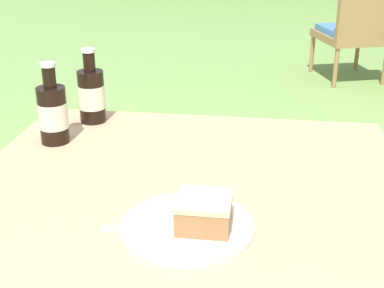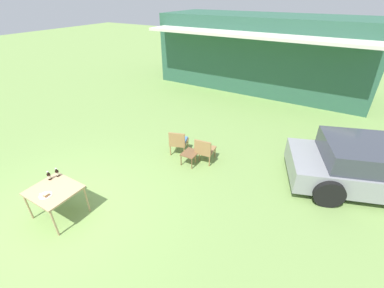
# 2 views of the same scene
# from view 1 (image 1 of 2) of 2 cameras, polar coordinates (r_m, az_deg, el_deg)

# --- Properties ---
(wicker_chair_cushioned) EXTENTS (0.64, 0.68, 0.78)m
(wicker_chair_cushioned) POSITION_cam_1_polar(r_m,az_deg,el_deg) (4.70, 16.90, 11.49)
(wicker_chair_cushioned) COLOR #9E7547
(wicker_chair_cushioned) RESTS_ON ground_plane
(patio_table) EXTENTS (0.99, 0.88, 0.73)m
(patio_table) POSITION_cam_1_polar(r_m,az_deg,el_deg) (1.23, -0.66, -6.58)
(patio_table) COLOR tan
(patio_table) RESTS_ON ground_plane
(cake_on_plate) EXTENTS (0.25, 0.25, 0.07)m
(cake_on_plate) POSITION_cam_1_polar(r_m,az_deg,el_deg) (1.02, 0.33, -8.09)
(cake_on_plate) COLOR silver
(cake_on_plate) RESTS_ON patio_table
(cola_bottle_near) EXTENTS (0.08, 0.08, 0.21)m
(cola_bottle_near) POSITION_cam_1_polar(r_m,az_deg,el_deg) (1.56, -10.67, 5.22)
(cola_bottle_near) COLOR black
(cola_bottle_near) RESTS_ON patio_table
(cola_bottle_far) EXTENTS (0.08, 0.08, 0.21)m
(cola_bottle_far) POSITION_cam_1_polar(r_m,az_deg,el_deg) (1.43, -14.62, 3.24)
(cola_bottle_far) COLOR black
(cola_bottle_far) RESTS_ON patio_table
(fork) EXTENTS (0.18, 0.08, 0.01)m
(fork) POSITION_cam_1_polar(r_m,az_deg,el_deg) (1.04, -4.47, -8.47)
(fork) COLOR silver
(fork) RESTS_ON patio_table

